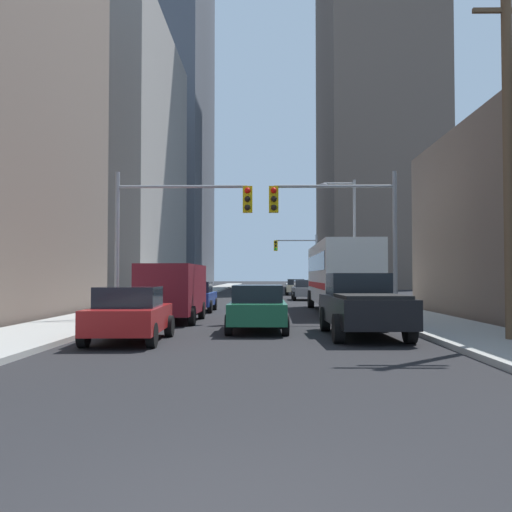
% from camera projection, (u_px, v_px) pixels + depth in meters
% --- Properties ---
extents(sidewalk_left, '(3.20, 160.00, 0.15)m').
position_uv_depth(sidewalk_left, '(191.00, 295.00, 54.28)').
color(sidewalk_left, '#9E9E99').
rests_on(sidewalk_left, ground).
extents(sidewalk_right, '(3.20, 160.00, 0.15)m').
position_uv_depth(sidewalk_right, '(332.00, 295.00, 54.07)').
color(sidewalk_right, '#9E9E99').
rests_on(sidewalk_right, ground).
extents(city_bus, '(2.67, 11.53, 3.40)m').
position_uv_depth(city_bus, '(340.00, 274.00, 29.30)').
color(city_bus, silver).
rests_on(city_bus, ground).
extents(pickup_truck_black, '(2.20, 5.45, 1.90)m').
position_uv_depth(pickup_truck_black, '(362.00, 305.00, 17.57)').
color(pickup_truck_black, black).
rests_on(pickup_truck_black, ground).
extents(cargo_van_maroon, '(2.16, 5.25, 2.26)m').
position_uv_depth(cargo_van_maroon, '(173.00, 289.00, 23.04)').
color(cargo_van_maroon, maroon).
rests_on(cargo_van_maroon, ground).
extents(sedan_red, '(1.95, 4.26, 1.52)m').
position_uv_depth(sedan_red, '(130.00, 314.00, 16.04)').
color(sedan_red, maroon).
rests_on(sedan_red, ground).
extents(sedan_green, '(1.95, 4.20, 1.52)m').
position_uv_depth(sedan_green, '(258.00, 308.00, 19.07)').
color(sedan_green, '#195938').
rests_on(sedan_green, ground).
extents(sedan_blue, '(1.95, 4.22, 1.52)m').
position_uv_depth(sedan_blue, '(195.00, 296.00, 29.74)').
color(sedan_blue, navy).
rests_on(sedan_blue, ground).
extents(sedan_grey, '(1.95, 4.23, 1.52)m').
position_uv_depth(sedan_grey, '(305.00, 290.00, 44.17)').
color(sedan_grey, slate).
rests_on(sedan_grey, ground).
extents(sedan_beige, '(1.95, 4.25, 1.52)m').
position_uv_depth(sedan_beige, '(296.00, 287.00, 55.92)').
color(sedan_beige, '#C6B793').
rests_on(sedan_beige, ground).
extents(traffic_signal_near_left, '(5.52, 0.44, 6.00)m').
position_uv_depth(traffic_signal_near_left, '(177.00, 218.00, 23.38)').
color(traffic_signal_near_left, gray).
rests_on(traffic_signal_near_left, ground).
extents(traffic_signal_near_right, '(5.11, 0.44, 6.00)m').
position_uv_depth(traffic_signal_near_right, '(339.00, 219.00, 23.28)').
color(traffic_signal_near_right, gray).
rests_on(traffic_signal_near_right, ground).
extents(traffic_signal_far_right, '(4.38, 0.44, 6.00)m').
position_uv_depth(traffic_signal_far_right, '(298.00, 254.00, 58.78)').
color(traffic_signal_far_right, gray).
rests_on(traffic_signal_far_right, ground).
extents(utility_pole_right, '(2.20, 0.28, 10.36)m').
position_uv_depth(utility_pole_right, '(508.00, 139.00, 15.59)').
color(utility_pole_right, brown).
rests_on(utility_pole_right, ground).
extents(street_lamp_right, '(2.17, 0.32, 7.50)m').
position_uv_depth(street_lamp_right, '(349.00, 230.00, 34.44)').
color(street_lamp_right, gray).
rests_on(street_lamp_right, ground).
extents(building_left_mid_office, '(20.00, 24.95, 25.30)m').
position_uv_depth(building_left_mid_office, '(65.00, 162.00, 55.72)').
color(building_left_mid_office, gray).
rests_on(building_left_mid_office, ground).
extents(building_left_far_tower, '(19.19, 29.92, 63.51)m').
position_uv_depth(building_left_far_tower, '(147.00, 89.00, 93.36)').
color(building_left_far_tower, '#4C515B').
rests_on(building_left_far_tower, ground).
extents(building_right_far_highrise, '(15.98, 27.29, 70.65)m').
position_uv_depth(building_right_far_highrise, '(374.00, 62.00, 91.41)').
color(building_right_far_highrise, '#66564C').
rests_on(building_right_far_highrise, ground).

